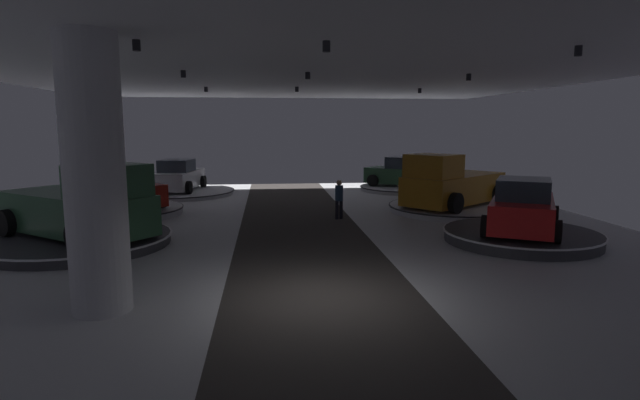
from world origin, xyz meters
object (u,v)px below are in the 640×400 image
(display_car_mid_right, at_px, (523,208))
(display_platform_far_right, at_px, (453,208))
(pickup_truck_mid_left, at_px, (82,207))
(display_car_far_left, at_px, (121,190))
(column_left, at_px, (95,176))
(display_platform_deep_left, at_px, (179,192))
(display_platform_mid_left, at_px, (78,240))
(display_platform_mid_right, at_px, (521,236))
(display_car_deep_left, at_px, (178,177))
(display_platform_deep_right, at_px, (402,188))
(display_car_deep_right, at_px, (403,173))
(pickup_truck_far_right, at_px, (450,185))
(visitor_walking_near, at_px, (339,197))
(display_platform_far_left, at_px, (121,211))

(display_car_mid_right, bearing_deg, display_platform_far_right, 89.73)
(pickup_truck_mid_left, bearing_deg, display_car_far_left, 94.74)
(column_left, xyz_separation_m, display_platform_deep_left, (-1.48, 17.72, -2.62))
(display_platform_mid_left, bearing_deg, display_platform_mid_right, -3.82)
(display_platform_far_right, bearing_deg, pickup_truck_mid_left, -159.31)
(column_left, distance_m, display_car_deep_left, 17.84)
(display_platform_deep_right, bearing_deg, display_car_mid_right, -88.85)
(display_car_far_left, height_order, display_car_deep_right, display_car_far_left)
(display_platform_deep_left, xyz_separation_m, display_platform_deep_right, (12.70, 0.45, 0.01))
(display_car_deep_right, bearing_deg, pickup_truck_mid_left, -137.19)
(column_left, distance_m, display_car_deep_right, 21.42)
(column_left, relative_size, pickup_truck_far_right, 1.01)
(column_left, distance_m, display_platform_deep_right, 21.51)
(display_platform_far_right, xyz_separation_m, visitor_walking_near, (-5.29, -1.32, 0.75))
(display_platform_far_right, height_order, display_platform_deep_right, display_platform_far_right)
(column_left, distance_m, visitor_walking_near, 11.51)
(display_platform_far_right, distance_m, visitor_walking_near, 5.50)
(display_platform_far_left, distance_m, visitor_walking_near, 9.27)
(display_platform_mid_left, height_order, display_car_deep_right, display_car_deep_right)
(display_platform_mid_right, xyz_separation_m, display_car_far_left, (-14.28, 6.59, 0.86))
(display_platform_far_left, bearing_deg, column_left, -76.28)
(column_left, height_order, display_platform_mid_left, column_left)
(display_platform_mid_left, distance_m, pickup_truck_mid_left, 1.13)
(column_left, height_order, display_platform_deep_left, column_left)
(display_platform_deep_left, distance_m, display_car_deep_right, 12.76)
(display_platform_mid_right, distance_m, display_car_deep_right, 13.31)
(column_left, bearing_deg, display_platform_mid_right, 22.94)
(pickup_truck_mid_left, bearing_deg, display_platform_deep_left, 86.14)
(display_car_deep_left, xyz_separation_m, display_platform_mid_left, (-1.07, -11.88, -0.81))
(column_left, relative_size, display_platform_far_right, 0.97)
(display_platform_far_right, height_order, visitor_walking_near, visitor_walking_near)
(display_platform_mid_left, distance_m, visitor_walking_near, 9.55)
(display_platform_far_left, xyz_separation_m, visitor_walking_near, (9.03, -1.98, 0.74))
(display_platform_deep_left, bearing_deg, display_platform_deep_right, 2.03)
(display_car_deep_left, distance_m, display_platform_far_left, 6.40)
(display_platform_deep_right, distance_m, display_car_deep_right, 0.87)
(pickup_truck_far_right, bearing_deg, column_left, -136.67)
(display_platform_far_right, distance_m, display_platform_mid_right, 5.96)
(display_platform_far_left, bearing_deg, display_car_mid_right, -24.91)
(display_platform_far_left, height_order, display_car_far_left, display_car_far_left)
(display_car_deep_right, bearing_deg, display_car_mid_right, -88.95)
(display_platform_far_left, bearing_deg, display_platform_mid_left, -87.46)
(pickup_truck_far_right, xyz_separation_m, display_platform_mid_right, (0.24, -5.76, -1.00))
(display_car_mid_right, distance_m, visitor_walking_near, 7.03)
(column_left, height_order, display_car_far_left, column_left)
(display_platform_far_left, distance_m, display_car_deep_right, 15.57)
(column_left, xyz_separation_m, display_platform_far_right, (11.51, 10.82, -2.60))
(display_car_deep_right, bearing_deg, visitor_walking_near, -120.11)
(display_platform_deep_right, relative_size, visitor_walking_near, 3.10)
(display_platform_far_right, distance_m, display_car_deep_right, 7.38)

